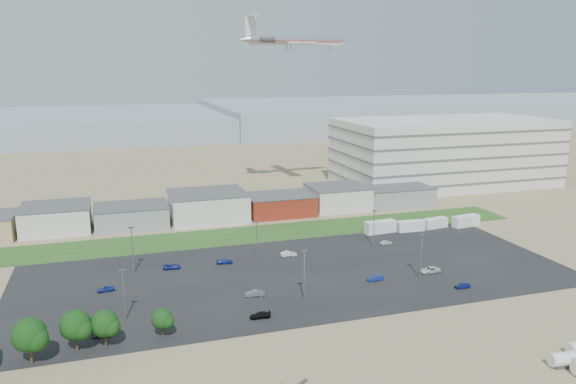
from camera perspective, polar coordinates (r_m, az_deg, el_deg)
name	(u,v)px	position (r m, az deg, el deg)	size (l,w,h in m)	color
ground	(307,314)	(105.73, 1.91, -12.30)	(700.00, 700.00, 0.00)	#877655
parking_lot	(298,274)	(124.65, 0.99, -8.31)	(120.00, 50.00, 0.01)	black
grass_strip	(242,235)	(152.53, -4.67, -4.39)	(160.00, 16.00, 0.02)	#2B511E
hills_backdrop	(213,123)	(413.59, -7.59, 6.98)	(700.00, 200.00, 9.00)	gray
building_row	(170,209)	(166.97, -11.88, -1.70)	(170.00, 20.00, 8.00)	silver
parking_garage	(445,152)	(224.33, 15.63, 3.96)	(80.00, 40.00, 25.00)	silver
storage_tank_nw	(563,359)	(98.03, 26.15, -14.98)	(4.18, 2.09, 2.51)	silver
box_trailer_a	(380,227)	(155.88, 9.35, -3.52)	(8.78, 2.74, 3.29)	silver
box_trailer_b	(411,226)	(159.15, 12.35, -3.39)	(7.65, 2.39, 2.87)	silver
box_trailer_c	(435,223)	(163.92, 14.72, -3.06)	(7.40, 2.31, 2.78)	silver
box_trailer_d	(466,221)	(167.91, 17.61, -2.81)	(8.27, 2.58, 3.10)	silver
tree_left	(29,338)	(96.45, -24.79, -13.35)	(5.60, 5.60, 8.40)	black
tree_mid	(75,328)	(97.68, -20.78, -12.82)	(5.27, 5.27, 7.90)	black
tree_right	(105,326)	(97.67, -18.12, -12.85)	(4.78, 4.78, 7.16)	black
tree_near	(162,321)	(98.79, -12.67, -12.67)	(3.81, 3.81, 5.72)	black
lightpole_front_l	(124,295)	(105.65, -16.33, -10.02)	(1.13, 0.47, 9.60)	slate
lightpole_front_m	(304,276)	(109.61, 1.65, -8.48)	(1.20, 0.50, 10.19)	slate
lightpole_front_r	(421,256)	(123.99, 13.36, -6.39)	(1.15, 0.48, 9.76)	slate
lightpole_back_l	(132,250)	(127.90, -15.53, -5.73)	(1.24, 0.52, 10.58)	slate
lightpole_back_m	(257,241)	(131.55, -3.17, -5.00)	(1.12, 0.47, 9.50)	slate
lightpole_back_r	(374,229)	(142.38, 8.72, -3.73)	(1.13, 0.47, 9.61)	slate
airliner	(296,41)	(197.78, 0.83, 15.14)	(40.79, 27.81, 12.05)	silver
parked_car_0	(430,270)	(128.86, 14.22, -7.69)	(2.17, 4.71, 1.31)	silver
parked_car_1	(375,278)	(122.15, 8.88, -8.62)	(1.26, 3.61, 1.19)	navy
parked_car_2	(462,286)	(122.29, 17.31, -9.06)	(1.33, 3.29, 1.12)	navy
parked_car_3	(260,315)	(104.13, -2.84, -12.39)	(1.55, 3.80, 1.10)	black
parked_car_4	(255,293)	(113.26, -3.37, -10.21)	(1.34, 3.83, 1.26)	#595B5E
parked_car_5	(106,289)	(121.02, -18.04, -9.33)	(1.38, 3.44, 1.17)	navy
parked_car_6	(224,261)	(131.46, -6.47, -7.01)	(1.53, 3.77, 1.09)	navy
parked_car_8	(386,242)	(146.32, 9.91, -5.06)	(1.31, 3.25, 1.11)	silver
parked_car_9	(172,267)	(130.00, -11.72, -7.43)	(1.84, 3.98, 1.11)	navy
parked_car_10	(103,333)	(102.56, -18.30, -13.47)	(1.54, 3.78, 1.10)	#595B5E
parked_car_11	(289,254)	(135.48, 0.08, -6.28)	(1.34, 3.84, 1.26)	silver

